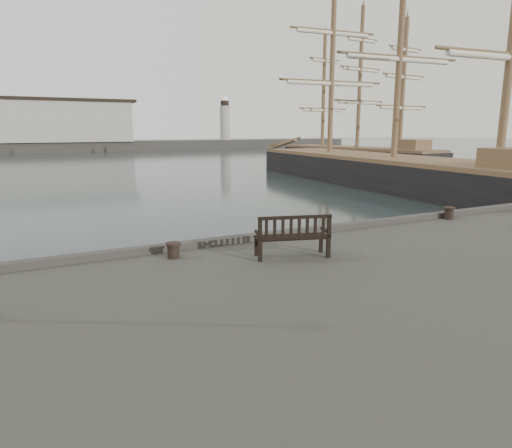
{
  "coord_description": "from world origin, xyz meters",
  "views": [
    {
      "loc": [
        -6.85,
        -11.15,
        4.6
      ],
      "look_at": [
        -1.35,
        -0.5,
        2.1
      ],
      "focal_mm": 32.0,
      "sensor_mm": 36.0,
      "label": 1
    }
  ],
  "objects": [
    {
      "name": "bench",
      "position": [
        -1.18,
        -2.08,
        1.89
      ],
      "size": [
        1.88,
        1.08,
        1.02
      ],
      "rotation": [
        0.0,
        0.0,
        -0.28
      ],
      "color": "black",
      "rests_on": "quay"
    },
    {
      "name": "bollard_left",
      "position": [
        -3.76,
        -0.85,
        1.75
      ],
      "size": [
        0.47,
        0.47,
        0.38
      ],
      "primitive_type": "cylinder",
      "rotation": [
        0.0,
        0.0,
        -0.4
      ],
      "color": "black",
      "rests_on": "quay"
    },
    {
      "name": "breakwater",
      "position": [
        -4.56,
        92.0,
        4.3
      ],
      "size": [
        140.0,
        9.5,
        12.2
      ],
      "color": "#383530",
      "rests_on": "ground"
    },
    {
      "name": "tall_ship_far",
      "position": [
        31.61,
        35.25,
        0.7
      ],
      "size": [
        7.49,
        24.32,
        20.51
      ],
      "rotation": [
        0.0,
        0.0,
        0.1
      ],
      "color": "black",
      "rests_on": "ground"
    },
    {
      "name": "tall_ship_main",
      "position": [
        20.08,
        16.76,
        0.68
      ],
      "size": [
        10.0,
        35.62,
        26.36
      ],
      "rotation": [
        0.0,
        0.0,
        -0.09
      ],
      "color": "black",
      "rests_on": "ground"
    },
    {
      "name": "ground",
      "position": [
        0.0,
        0.0,
        0.0
      ],
      "size": [
        400.0,
        400.0,
        0.0
      ],
      "primitive_type": "plane",
      "color": "black",
      "rests_on": "ground"
    },
    {
      "name": "bollard_right",
      "position": [
        6.12,
        -0.51,
        1.77
      ],
      "size": [
        0.5,
        0.5,
        0.42
      ],
      "primitive_type": "cylinder",
      "rotation": [
        0.0,
        0.0,
        0.29
      ],
      "color": "black",
      "rests_on": "quay"
    }
  ]
}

